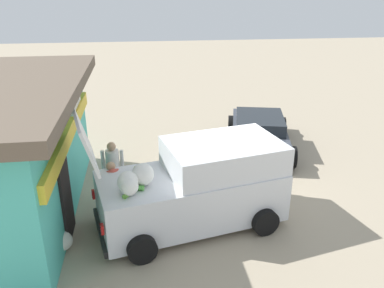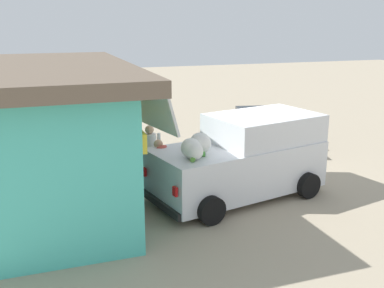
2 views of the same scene
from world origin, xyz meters
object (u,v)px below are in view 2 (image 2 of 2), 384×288
Objects in this scene: storefront_bar at (29,136)px; customer_bending at (165,166)px; vendor_standing at (150,152)px; unloaded_banana_pile at (120,215)px; paint_bucket at (135,165)px; delivery_van at (242,157)px; parked_sedan at (262,127)px.

storefront_bar reaches higher than customer_bending.
unloaded_banana_pile is (-2.00, 1.14, -0.74)m from vendor_standing.
paint_bucket is (3.28, -0.99, -0.02)m from unloaded_banana_pile.
customer_bending is (-1.04, -0.12, -0.08)m from vendor_standing.
paint_bucket is at bearing -58.93° from storefront_bar.
paint_bucket is (2.32, 0.28, -0.68)m from customer_bending.
delivery_van is (-0.93, -4.87, -0.71)m from storefront_bar.
storefront_bar is 18.31× the size of paint_bucket.
delivery_van is 3.44m from paint_bucket.
vendor_standing is (0.35, -2.86, -0.74)m from storefront_bar.
delivery_van is at bearing -97.29° from customer_bending.
parked_sedan is at bearing -49.20° from customer_bending.
parked_sedan reaches higher than paint_bucket.
vendor_standing is at bearing -82.94° from storefront_bar.
customer_bending is 1.72m from unloaded_banana_pile.
storefront_bar is 8.36m from parked_sedan.
storefront_bar is at bearing 79.23° from delivery_van.
vendor_standing reaches higher than unloaded_banana_pile.
parked_sedan is (4.23, -2.73, -0.41)m from delivery_van.
parked_sedan is at bearing -71.15° from paint_bucket.
vendor_standing is 1.05m from customer_bending.
storefront_bar is 5.01m from delivery_van.
unloaded_banana_pile is (-4.95, 5.88, -0.35)m from parked_sedan.
customer_bending reaches higher than paint_bucket.
parked_sedan is 7.69m from unloaded_banana_pile.
parked_sedan is 2.70× the size of vendor_standing.
parked_sedan is (3.30, -7.60, -1.12)m from storefront_bar.
delivery_van is 3.32m from unloaded_banana_pile.
delivery_van reaches higher than unloaded_banana_pile.
delivery_van is at bearing -139.72° from paint_bucket.
delivery_van is 1.08× the size of parked_sedan.
customer_bending is at bearing 82.71° from delivery_van.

